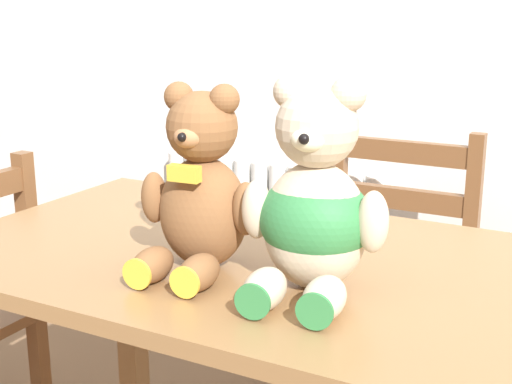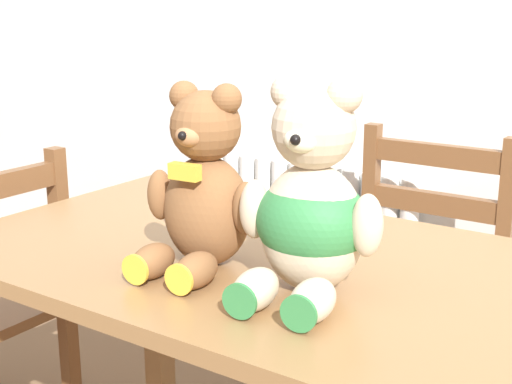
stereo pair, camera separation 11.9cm
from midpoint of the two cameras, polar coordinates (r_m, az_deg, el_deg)
The scene contains 5 objects.
radiator at distance 2.53m, azimuth -0.35°, elevation -6.23°, with size 0.83×0.10×0.70m.
dining_table at distance 1.31m, azimuth 3.64°, elevation -10.67°, with size 1.53×0.72×0.78m.
wooden_chair_behind at distance 2.02m, azimuth 8.60°, elevation -8.08°, with size 0.43×0.38×0.90m.
teddy_bear_left at distance 1.24m, azimuth -7.25°, elevation 0.03°, with size 0.23×0.23×0.33m.
teddy_bear_right at distance 1.13m, azimuth 1.77°, elevation -1.30°, with size 0.25×0.26×0.35m.
Camera 1 is at (0.44, -0.75, 1.23)m, focal length 50.00 mm.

